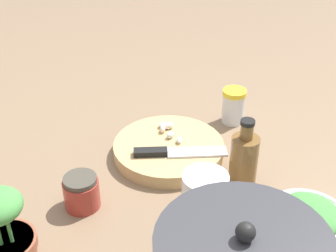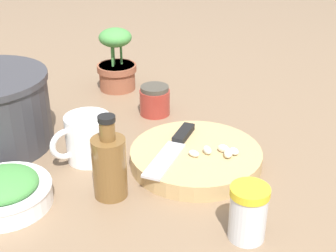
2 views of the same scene
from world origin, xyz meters
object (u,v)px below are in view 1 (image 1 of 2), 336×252
object	(u,v)px
garlic_cloves	(168,130)
potted_herb	(4,238)
cutting_board	(169,149)
herb_bowl	(307,220)
coffee_mug	(206,196)
oil_bottle	(244,158)
chef_knife	(175,152)
spice_jar	(234,106)
honey_jar	(81,192)

from	to	relation	value
garlic_cloves	potted_herb	xyz separation A→B (m)	(0.17, 0.41, 0.03)
cutting_board	potted_herb	size ratio (longest dim) A/B	1.55
herb_bowl	coffee_mug	world-z (taller)	coffee_mug
cutting_board	potted_herb	bearing A→B (deg)	64.41
cutting_board	oil_bottle	xyz separation A→B (m)	(-0.17, 0.06, 0.04)
cutting_board	oil_bottle	distance (m)	0.18
coffee_mug	garlic_cloves	bearing A→B (deg)	-60.11
cutting_board	herb_bowl	bearing A→B (deg)	149.82
garlic_cloves	potted_herb	size ratio (longest dim) A/B	0.48
chef_knife	herb_bowl	bearing A→B (deg)	46.73
cutting_board	potted_herb	world-z (taller)	potted_herb
herb_bowl	potted_herb	xyz separation A→B (m)	(0.47, 0.20, 0.04)
chef_knife	herb_bowl	size ratio (longest dim) A/B	1.28
coffee_mug	potted_herb	world-z (taller)	potted_herb
spice_jar	honey_jar	xyz separation A→B (m)	(0.24, 0.38, -0.01)
coffee_mug	chef_knife	bearing A→B (deg)	-56.44
chef_knife	garlic_cloves	world-z (taller)	garlic_cloves
garlic_cloves	herb_bowl	world-z (taller)	herb_bowl
honey_jar	oil_bottle	world-z (taller)	oil_bottle
garlic_cloves	spice_jar	xyz separation A→B (m)	(-0.13, -0.13, 0.01)
herb_bowl	garlic_cloves	bearing A→B (deg)	-34.98
herb_bowl	potted_herb	size ratio (longest dim) A/B	0.98
cutting_board	honey_jar	bearing A→B (deg)	58.66
garlic_cloves	potted_herb	world-z (taller)	potted_herb
honey_jar	spice_jar	bearing A→B (deg)	-122.75
chef_knife	herb_bowl	xyz separation A→B (m)	(-0.27, 0.14, -0.01)
coffee_mug	oil_bottle	world-z (taller)	oil_bottle
potted_herb	coffee_mug	bearing A→B (deg)	-145.17
cutting_board	chef_knife	world-z (taller)	chef_knife
honey_jar	cutting_board	bearing A→B (deg)	-121.34
cutting_board	garlic_cloves	world-z (taller)	garlic_cloves
chef_knife	honey_jar	size ratio (longest dim) A/B	2.88
chef_knife	spice_jar	world-z (taller)	spice_jar
cutting_board	chef_knife	bearing A→B (deg)	120.92
herb_bowl	oil_bottle	world-z (taller)	oil_bottle
spice_jar	potted_herb	xyz separation A→B (m)	(0.30, 0.55, 0.02)
chef_knife	potted_herb	distance (m)	0.39
chef_knife	coffee_mug	world-z (taller)	coffee_mug
garlic_cloves	spice_jar	size ratio (longest dim) A/B	0.87
spice_jar	coffee_mug	size ratio (longest dim) A/B	0.73
cutting_board	coffee_mug	size ratio (longest dim) A/B	2.06
spice_jar	honey_jar	bearing A→B (deg)	57.25
garlic_cloves	honey_jar	xyz separation A→B (m)	(0.11, 0.24, -0.00)
chef_knife	herb_bowl	distance (m)	0.30
herb_bowl	oil_bottle	xyz separation A→B (m)	(0.13, -0.12, 0.03)
cutting_board	garlic_cloves	distance (m)	0.05
cutting_board	herb_bowl	size ratio (longest dim) A/B	1.58
herb_bowl	honey_jar	bearing A→B (deg)	4.05
cutting_board	spice_jar	distance (m)	0.22
honey_jar	chef_knife	bearing A→B (deg)	-130.81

